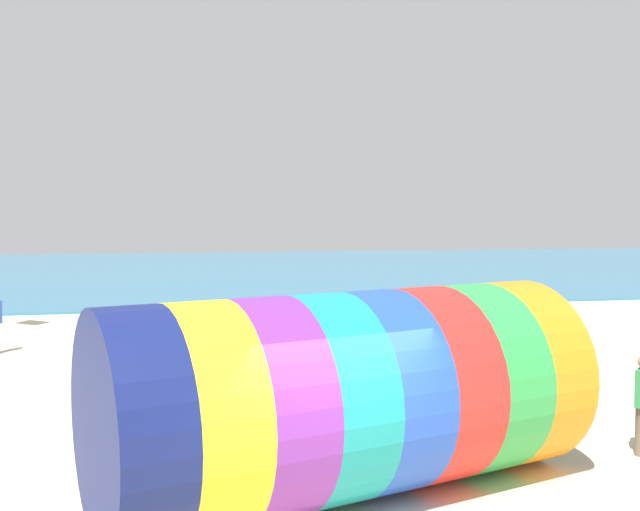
% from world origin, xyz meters
% --- Properties ---
extents(sea, '(120.00, 40.00, 0.10)m').
position_xyz_m(sea, '(0.00, 41.25, 0.05)').
color(sea, teal).
rests_on(sea, ground).
extents(giant_inflatable_tube, '(7.59, 4.94, 2.92)m').
position_xyz_m(giant_inflatable_tube, '(0.25, 1.77, 1.46)').
color(giant_inflatable_tube, navy).
rests_on(giant_inflatable_tube, ground).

